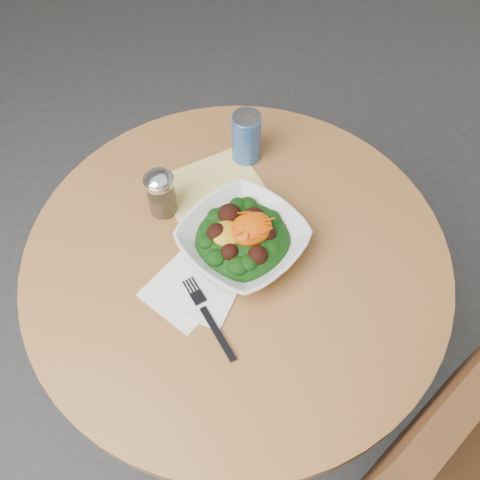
{
  "coord_description": "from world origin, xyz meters",
  "views": [
    {
      "loc": [
        -0.35,
        -0.48,
        1.7
      ],
      "look_at": [
        0.0,
        -0.01,
        0.81
      ],
      "focal_mm": 40.0,
      "sensor_mm": 36.0,
      "label": 1
    }
  ],
  "objects_px": {
    "salad_bowl": "(243,239)",
    "beverage_can": "(246,137)",
    "chair": "(463,477)",
    "spice_shaker": "(161,193)"
  },
  "relations": [
    {
      "from": "salad_bowl",
      "to": "beverage_can",
      "type": "distance_m",
      "value": 0.26
    },
    {
      "from": "spice_shaker",
      "to": "beverage_can",
      "type": "bearing_deg",
      "value": 3.65
    },
    {
      "from": "chair",
      "to": "salad_bowl",
      "type": "height_order",
      "value": "chair"
    },
    {
      "from": "chair",
      "to": "beverage_can",
      "type": "xyz_separation_m",
      "value": [
        0.07,
        0.8,
        0.24
      ]
    },
    {
      "from": "chair",
      "to": "spice_shaker",
      "type": "height_order",
      "value": "chair"
    },
    {
      "from": "salad_bowl",
      "to": "beverage_can",
      "type": "xyz_separation_m",
      "value": [
        0.16,
        0.2,
        0.03
      ]
    },
    {
      "from": "chair",
      "to": "spice_shaker",
      "type": "xyz_separation_m",
      "value": [
        -0.17,
        0.78,
        0.23
      ]
    },
    {
      "from": "chair",
      "to": "salad_bowl",
      "type": "distance_m",
      "value": 0.64
    },
    {
      "from": "salad_bowl",
      "to": "beverage_can",
      "type": "height_order",
      "value": "beverage_can"
    },
    {
      "from": "salad_bowl",
      "to": "chair",
      "type": "bearing_deg",
      "value": -81.34
    }
  ]
}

